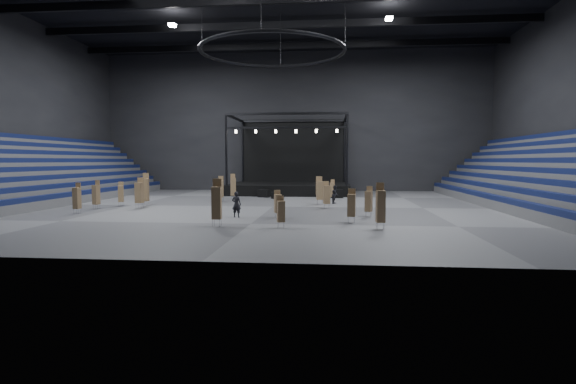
# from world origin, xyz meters

# --- Properties ---
(floor) EXTENTS (50.00, 50.00, 0.00)m
(floor) POSITION_xyz_m (0.00, 0.00, 0.00)
(floor) COLOR #535356
(floor) RESTS_ON ground
(wall_back) EXTENTS (50.00, 0.20, 18.00)m
(wall_back) POSITION_xyz_m (0.00, 21.00, 9.00)
(wall_back) COLOR black
(wall_back) RESTS_ON ground
(wall_front) EXTENTS (50.00, 0.20, 18.00)m
(wall_front) POSITION_xyz_m (0.00, -21.00, 9.00)
(wall_front) COLOR black
(wall_front) RESTS_ON ground
(bleachers_left) EXTENTS (7.20, 40.00, 6.40)m
(bleachers_left) POSITION_xyz_m (-22.94, 0.00, 1.73)
(bleachers_left) COLOR #515153
(bleachers_left) RESTS_ON floor
(bleachers_right) EXTENTS (7.20, 40.00, 6.40)m
(bleachers_right) POSITION_xyz_m (22.94, 0.00, 1.73)
(bleachers_right) COLOR #515153
(bleachers_right) RESTS_ON floor
(stage) EXTENTS (14.00, 10.00, 9.20)m
(stage) POSITION_xyz_m (0.00, 16.24, 1.45)
(stage) COLOR black
(stage) RESTS_ON floor
(truss_ring) EXTENTS (12.30, 12.30, 5.15)m
(truss_ring) POSITION_xyz_m (-0.00, 0.00, 13.00)
(truss_ring) COLOR black
(truss_ring) RESTS_ON ceiling
(roof_girders) EXTENTS (49.00, 30.35, 0.70)m
(roof_girders) POSITION_xyz_m (0.00, -0.00, 17.20)
(roof_girders) COLOR black
(roof_girders) RESTS_ON ceiling
(flight_case_left) EXTENTS (1.36, 1.02, 0.81)m
(flight_case_left) POSITION_xyz_m (-2.26, 9.64, 0.41)
(flight_case_left) COLOR black
(flight_case_left) RESTS_ON floor
(flight_case_mid) EXTENTS (1.08, 0.63, 0.68)m
(flight_case_mid) POSITION_xyz_m (-0.74, 8.06, 0.34)
(flight_case_mid) COLOR black
(flight_case_mid) RESTS_ON floor
(flight_case_right) EXTENTS (1.47, 1.02, 0.89)m
(flight_case_right) POSITION_xyz_m (5.48, 9.44, 0.45)
(flight_case_right) COLOR black
(flight_case_right) RESTS_ON floor
(chair_stack_0) EXTENTS (0.61, 0.61, 2.54)m
(chair_stack_0) POSITION_xyz_m (-10.68, -2.54, 1.34)
(chair_stack_0) COLOR silver
(chair_stack_0) RESTS_ON floor
(chair_stack_1) EXTENTS (0.55, 0.55, 2.34)m
(chair_stack_1) POSITION_xyz_m (-14.00, -3.26, 1.21)
(chair_stack_1) COLOR silver
(chair_stack_1) RESTS_ON floor
(chair_stack_2) EXTENTS (0.63, 0.63, 2.60)m
(chair_stack_2) POSITION_xyz_m (-4.89, 6.56, 1.33)
(chair_stack_2) COLOR silver
(chair_stack_2) RESTS_ON floor
(chair_stack_3) EXTENTS (0.54, 0.54, 2.16)m
(chair_stack_3) POSITION_xyz_m (6.24, -9.41, 1.15)
(chair_stack_3) COLOR silver
(chair_stack_3) RESTS_ON floor
(chair_stack_4) EXTENTS (0.59, 0.59, 2.46)m
(chair_stack_4) POSITION_xyz_m (-5.58, 4.25, 1.28)
(chair_stack_4) COLOR silver
(chair_stack_4) RESTS_ON floor
(chair_stack_5) EXTENTS (0.53, 0.53, 2.11)m
(chair_stack_5) POSITION_xyz_m (-13.13, -0.76, 1.10)
(chair_stack_5) COLOR silver
(chair_stack_5) RESTS_ON floor
(chair_stack_6) EXTENTS (0.58, 0.58, 1.91)m
(chair_stack_6) POSITION_xyz_m (1.35, -7.53, 1.03)
(chair_stack_6) COLOR silver
(chair_stack_6) RESTS_ON floor
(chair_stack_7) EXTENTS (0.49, 0.49, 2.06)m
(chair_stack_7) POSITION_xyz_m (5.05, 6.78, 1.07)
(chair_stack_7) COLOR silver
(chair_stack_7) RESTS_ON floor
(chair_stack_8) EXTENTS (0.58, 0.58, 2.85)m
(chair_stack_8) POSITION_xyz_m (-1.81, -11.79, 1.46)
(chair_stack_8) COLOR silver
(chair_stack_8) RESTS_ON floor
(chair_stack_9) EXTENTS (0.53, 0.53, 1.87)m
(chair_stack_9) POSITION_xyz_m (2.06, -11.99, 1.00)
(chair_stack_9) COLOR silver
(chair_stack_9) RESTS_ON floor
(chair_stack_10) EXTENTS (0.61, 0.61, 2.24)m
(chair_stack_10) POSITION_xyz_m (4.59, -1.15, 1.18)
(chair_stack_10) COLOR silver
(chair_stack_10) RESTS_ON floor
(chair_stack_11) EXTENTS (0.64, 0.64, 2.51)m
(chair_stack_11) POSITION_xyz_m (3.93, 2.06, 1.32)
(chair_stack_11) COLOR silver
(chair_stack_11) RESTS_ON floor
(chair_stack_12) EXTENTS (0.66, 0.66, 2.32)m
(chair_stack_12) POSITION_xyz_m (3.70, 8.01, 1.24)
(chair_stack_12) COLOR silver
(chair_stack_12) RESTS_ON floor
(chair_stack_13) EXTENTS (0.58, 0.58, 2.15)m
(chair_stack_13) POSITION_xyz_m (7.56, -6.25, 1.12)
(chair_stack_13) COLOR silver
(chair_stack_13) RESTS_ON floor
(chair_stack_14) EXTENTS (0.53, 0.53, 2.67)m
(chair_stack_14) POSITION_xyz_m (7.77, -11.99, 1.36)
(chair_stack_14) COLOR silver
(chair_stack_14) RESTS_ON floor
(chair_stack_15) EXTENTS (0.50, 0.50, 2.30)m
(chair_stack_15) POSITION_xyz_m (-13.73, -6.47, 1.19)
(chair_stack_15) COLOR silver
(chair_stack_15) RESTS_ON floor
(chair_stack_16) EXTENTS (0.56, 0.56, 2.86)m
(chair_stack_16) POSITION_xyz_m (-10.99, -0.64, 1.46)
(chair_stack_16) COLOR silver
(chair_stack_16) RESTS_ON floor
(man_center) EXTENTS (0.72, 0.53, 1.80)m
(man_center) POSITION_xyz_m (-1.56, -7.40, 0.90)
(man_center) COLOR black
(man_center) RESTS_ON floor
(crew_member) EXTENTS (0.80, 0.93, 1.67)m
(crew_member) POSITION_xyz_m (5.32, 3.32, 0.83)
(crew_member) COLOR black
(crew_member) RESTS_ON floor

